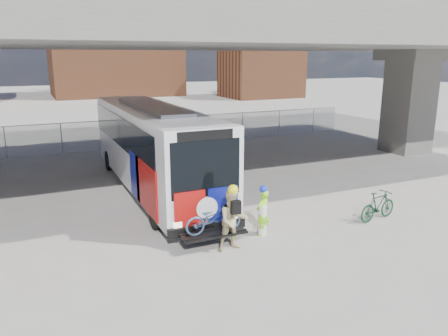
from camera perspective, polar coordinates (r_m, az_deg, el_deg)
ground at (r=17.51m, az=-0.33°, el=-4.36°), size 160.00×160.00×0.00m
bus at (r=18.79m, az=-9.32°, el=3.40°), size 2.67×12.90×3.69m
overpass at (r=20.32m, az=-5.18°, el=16.91°), size 40.00×16.00×7.95m
chainlink_fence at (r=28.29m, az=-10.37°, el=5.60°), size 30.00×0.06×30.00m
brick_buildings at (r=63.87m, az=-17.76°, el=13.53°), size 54.00×22.00×12.00m
smokestack at (r=73.47m, az=-8.41°, el=19.59°), size 2.20×2.20×25.00m
bollard at (r=14.20m, az=5.03°, el=-6.51°), size 0.28×0.28×1.08m
cyclist_hivis at (r=14.12m, az=5.10°, el=-5.64°), size 0.66×0.58×1.67m
cyclist_tan at (r=12.97m, az=1.15°, el=-6.73°), size 0.92×0.73×2.02m
bike_parked at (r=16.31m, az=19.47°, el=-4.68°), size 1.82×0.77×1.06m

